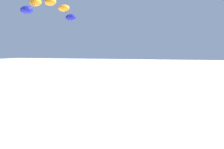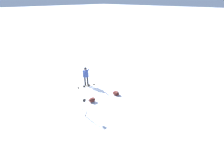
{
  "view_description": "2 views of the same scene",
  "coord_description": "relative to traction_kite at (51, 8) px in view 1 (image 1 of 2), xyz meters",
  "views": [
    {
      "loc": [
        4.02,
        5.64,
        6.26
      ],
      "look_at": [
        6.35,
        -2.56,
        5.19
      ],
      "focal_mm": 28.85,
      "sensor_mm": 36.0,
      "label": 1
    },
    {
      "loc": [
        8.82,
        -6.39,
        6.83
      ],
      "look_at": [
        4.46,
        -1.63,
        3.66
      ],
      "focal_mm": 25.02,
      "sensor_mm": 36.0,
      "label": 2
    }
  ],
  "objects": [
    {
      "name": "traction_kite",
      "position": [
        0.0,
        0.0,
        0.0
      ],
      "size": [
        2.53,
        3.78,
        1.2
      ],
      "color": "navy"
    }
  ]
}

